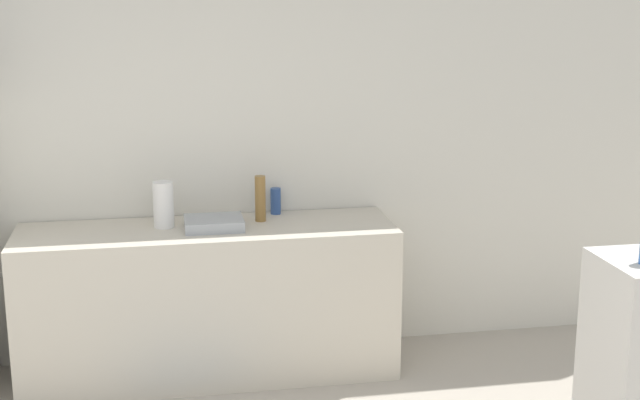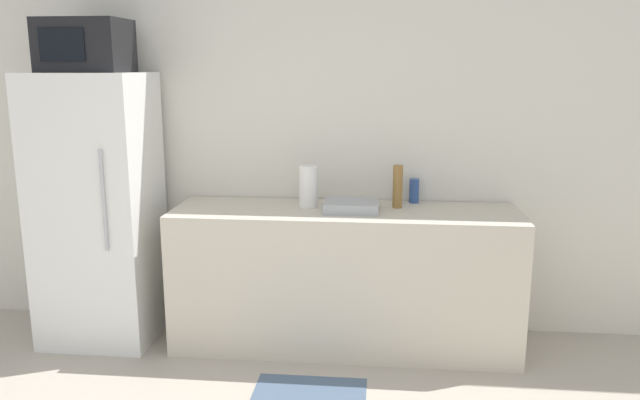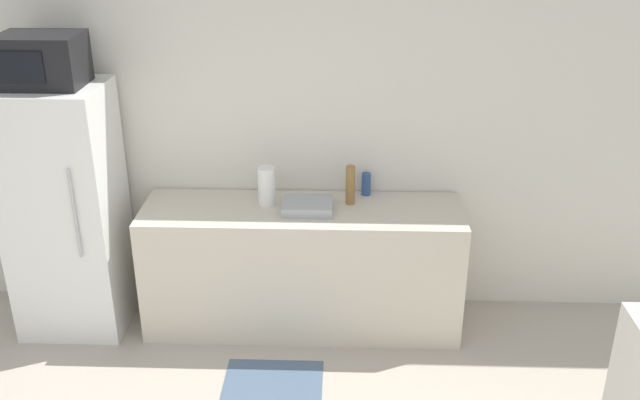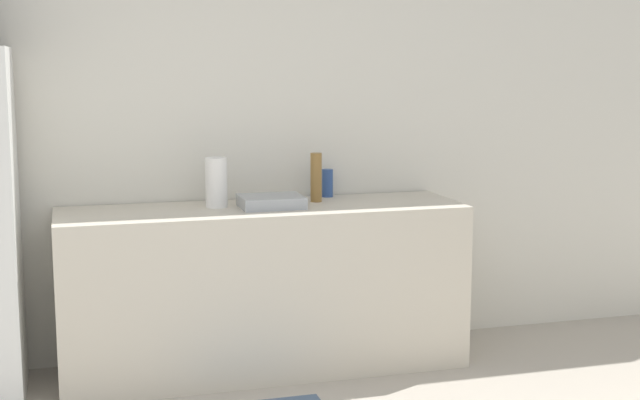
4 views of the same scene
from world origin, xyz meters
name	(u,v)px [view 4 (image 4 of 4)]	position (x,y,z in m)	size (l,w,h in m)	color
wall_back	(181,120)	(0.00, 2.80, 1.30)	(8.00, 0.06, 2.60)	silver
counter	(264,288)	(0.37, 2.46, 0.43)	(2.09, 0.60, 0.86)	beige
sink_basin	(271,202)	(0.41, 2.44, 0.89)	(0.32, 0.26, 0.06)	#9EA3A8
bottle_tall	(316,177)	(0.68, 2.55, 1.00)	(0.06, 0.06, 0.26)	olive
bottle_short	(327,183)	(0.79, 2.70, 0.94)	(0.06, 0.06, 0.15)	#2D4C8C
paper_towel_roll	(216,182)	(0.14, 2.52, 0.99)	(0.11, 0.11, 0.26)	white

